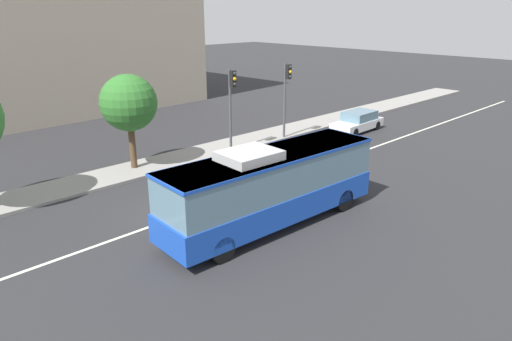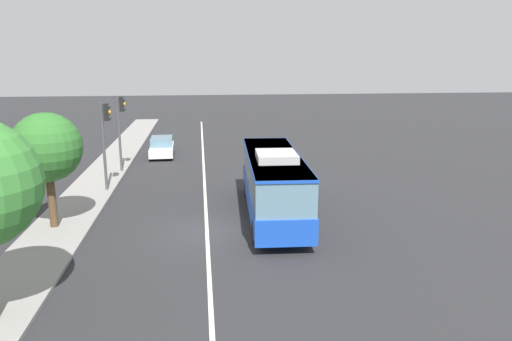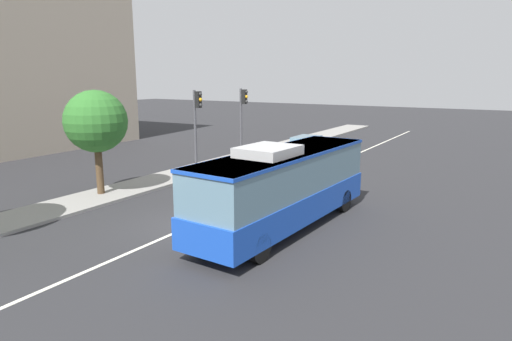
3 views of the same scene
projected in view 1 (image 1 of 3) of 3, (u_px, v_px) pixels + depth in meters
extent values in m
plane|color=#28282B|center=(190.00, 213.00, 20.45)|extent=(160.00, 160.00, 0.00)
cube|color=gray|center=(117.00, 175.00, 24.97)|extent=(80.00, 2.77, 0.14)
cube|color=silver|center=(190.00, 213.00, 20.45)|extent=(76.00, 0.16, 0.01)
cube|color=#1947B7|center=(271.00, 203.00, 19.07)|extent=(10.11, 2.97, 1.10)
cube|color=slate|center=(272.00, 172.00, 18.63)|extent=(9.90, 2.88, 1.58)
cube|color=#1947B7|center=(272.00, 155.00, 18.39)|extent=(10.01, 2.94, 0.12)
cube|color=#B2B2B2|center=(249.00, 156.00, 17.56)|extent=(2.28, 1.90, 0.36)
cylinder|color=black|center=(307.00, 186.00, 22.12)|extent=(1.01, 0.35, 1.00)
cylinder|color=black|center=(344.00, 200.00, 20.55)|extent=(1.01, 0.35, 1.00)
cylinder|color=black|center=(188.00, 228.00, 17.91)|extent=(1.01, 0.35, 1.00)
cylinder|color=black|center=(222.00, 249.00, 16.34)|extent=(1.01, 0.35, 1.00)
cube|color=white|center=(357.00, 124.00, 33.91)|extent=(4.55, 1.94, 0.60)
cube|color=slate|center=(359.00, 116.00, 33.87)|extent=(2.57, 1.73, 0.64)
cylinder|color=black|center=(355.00, 133.00, 32.44)|extent=(0.65, 0.24, 0.64)
cylinder|color=black|center=(336.00, 129.00, 33.50)|extent=(0.65, 0.24, 0.64)
cylinder|color=black|center=(377.00, 125.00, 34.46)|extent=(0.65, 0.24, 0.64)
cylinder|color=black|center=(359.00, 122.00, 35.52)|extent=(0.65, 0.24, 0.64)
cylinder|color=#47474C|center=(230.00, 112.00, 28.25)|extent=(0.16, 0.16, 5.20)
cube|color=black|center=(233.00, 79.00, 27.39)|extent=(0.33, 0.29, 0.96)
sphere|color=#2D2D2D|center=(235.00, 73.00, 27.18)|extent=(0.22, 0.22, 0.22)
sphere|color=#F9A514|center=(235.00, 79.00, 27.29)|extent=(0.22, 0.22, 0.22)
sphere|color=#2D2D2D|center=(235.00, 84.00, 27.40)|extent=(0.22, 0.22, 0.22)
cylinder|color=#47474C|center=(285.00, 102.00, 31.28)|extent=(0.16, 0.16, 5.20)
cube|color=black|center=(288.00, 72.00, 30.42)|extent=(0.34, 0.30, 0.96)
sphere|color=#2D2D2D|center=(290.00, 67.00, 30.22)|extent=(0.22, 0.22, 0.22)
sphere|color=#F9A514|center=(290.00, 72.00, 30.32)|extent=(0.22, 0.22, 0.22)
sphere|color=#2D2D2D|center=(290.00, 77.00, 30.43)|extent=(0.22, 0.22, 0.22)
cylinder|color=#4C3823|center=(133.00, 147.00, 25.52)|extent=(0.36, 0.36, 2.66)
sphere|color=#2D6B28|center=(129.00, 103.00, 24.70)|extent=(3.07, 3.07, 3.07)
cube|color=#B7A893|center=(40.00, 10.00, 40.08)|extent=(24.92, 16.84, 17.00)
cube|color=slate|center=(160.00, 71.00, 50.51)|extent=(0.78, 14.08, 1.50)
cube|color=slate|center=(158.00, 39.00, 49.39)|extent=(0.78, 14.08, 1.50)
cube|color=slate|center=(156.00, 6.00, 48.26)|extent=(0.78, 14.08, 1.50)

